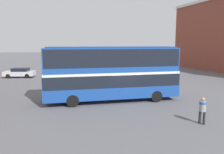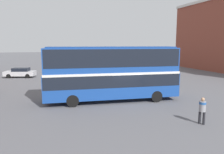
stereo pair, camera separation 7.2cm
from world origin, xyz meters
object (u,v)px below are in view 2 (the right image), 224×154
pedestrian_foreground (202,108)px  parked_car_side_street (20,72)px  parked_car_kerb_far (98,73)px  double_decker_bus (112,70)px

pedestrian_foreground → parked_car_side_street: 26.87m
parked_car_kerb_far → parked_car_side_street: size_ratio=0.89×
pedestrian_foreground → parked_car_kerb_far: size_ratio=0.41×
double_decker_bus → parked_car_side_street: size_ratio=2.50×
pedestrian_foreground → parked_car_side_street: bearing=-95.0°
double_decker_bus → pedestrian_foreground: bearing=-57.1°
double_decker_bus → pedestrian_foreground: double_decker_bus is taller
parked_car_kerb_far → parked_car_side_street: bearing=-20.4°
pedestrian_foreground → parked_car_kerb_far: (-2.03, 18.77, -0.20)m
double_decker_bus → parked_car_kerb_far: (1.59, 11.85, -1.83)m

